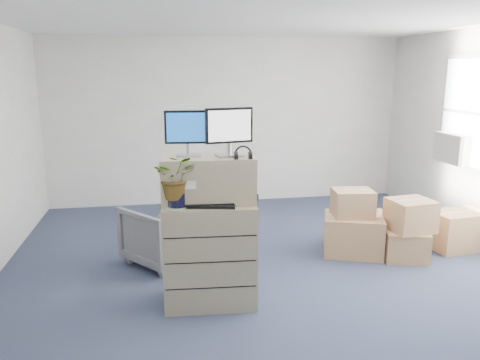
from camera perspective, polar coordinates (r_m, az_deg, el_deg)
name	(u,v)px	position (r m, az deg, el deg)	size (l,w,h in m)	color
ground	(275,290)	(5.06, 4.32, -13.18)	(7.00, 7.00, 0.00)	#282F48
wall_back	(227,121)	(8.03, -1.64, 7.15)	(6.00, 0.02, 2.80)	beige
ac_unit	(454,148)	(7.12, 24.62, 3.55)	(0.24, 0.60, 0.40)	#B9B9B5
filing_cabinet_lower	(210,253)	(4.62, -3.71, -8.90)	(0.88, 0.54, 1.02)	tan
filing_cabinet_upper	(208,179)	(4.44, -3.87, 0.11)	(0.88, 0.44, 0.44)	tan
monitor_left	(188,131)	(4.39, -6.37, 6.00)	(0.43, 0.18, 0.43)	#99999E
monitor_right	(229,129)	(4.35, -1.32, 6.20)	(0.46, 0.22, 0.45)	#99999E
headphones	(243,154)	(4.25, 0.38, 3.18)	(0.16, 0.16, 0.02)	black
keyboard	(208,204)	(4.35, -3.97, -2.98)	(0.52, 0.22, 0.03)	black
mouse	(246,202)	(4.39, 0.75, -2.74)	(0.10, 0.06, 0.03)	silver
water_bottle	(220,187)	(4.47, -2.48, -0.87)	(0.08, 0.08, 0.27)	gray
phone_dock	(202,198)	(4.46, -4.63, -2.20)	(0.06, 0.05, 0.12)	silver
external_drive	(247,196)	(4.55, 0.84, -1.99)	(0.20, 0.15, 0.06)	black
tissue_box	(246,190)	(4.52, 0.78, -1.19)	(0.22, 0.11, 0.08)	#3C90CC
potted_plant	(176,183)	(4.26, -7.80, -0.40)	(0.43, 0.46, 0.40)	#A9CCA5
office_chair	(163,230)	(5.65, -9.32, -6.06)	(0.77, 0.72, 0.80)	#56565A
cardboard_boxes	(393,229)	(6.21, 18.13, -5.71)	(2.19, 1.10, 0.82)	#A2734E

